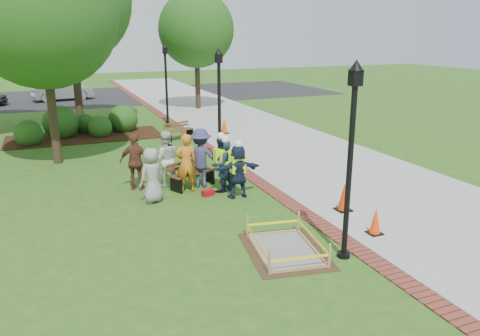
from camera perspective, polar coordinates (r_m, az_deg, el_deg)
name	(u,v)px	position (r m, az deg, el deg)	size (l,w,h in m)	color
ground	(240,217)	(12.59, -0.04, -6.03)	(100.00, 100.00, 0.00)	#285116
sidewalk	(257,132)	(23.31, 2.05, 4.39)	(6.00, 60.00, 0.02)	#9E9E99
brick_edging	(194,137)	(22.20, -5.64, 3.74)	(0.50, 60.00, 0.03)	maroon
mulch_bed	(85,137)	(23.32, -18.36, 3.61)	(7.00, 3.00, 0.05)	#381E0F
parking_lot	(109,96)	(38.34, -15.66, 8.44)	(36.00, 12.00, 0.01)	black
wet_concrete_pad	(285,242)	(10.69, 5.54, -8.92)	(2.05, 2.54, 0.55)	#47331E
bench_near	(193,179)	(14.99, -5.80, -1.33)	(1.64, 1.10, 0.85)	brown
bench_far	(179,134)	(21.88, -7.44, 4.12)	(1.50, 0.96, 0.77)	brown
cone_front	(375,222)	(11.91, 16.18, -6.32)	(0.34, 0.34, 0.68)	black
cone_back	(344,198)	(13.20, 12.56, -3.54)	(0.41, 0.41, 0.81)	black
cone_far	(224,126)	(22.93, -1.94, 5.16)	(0.41, 0.41, 0.80)	black
toolbox	(208,193)	(14.20, -3.92, -3.04)	(0.37, 0.20, 0.18)	#A40C16
lamp_near	(351,148)	(9.89, 13.37, 2.44)	(0.28, 0.28, 4.26)	black
lamp_mid	(219,99)	(16.93, -2.55, 8.42)	(0.28, 0.28, 4.26)	black
lamp_far	(166,79)	(24.56, -9.00, 10.64)	(0.28, 0.28, 4.26)	black
tree_left	(41,12)	(18.48, -23.06, 17.08)	(5.35, 5.35, 8.13)	#3D2D1E
tree_back	(69,0)	(25.92, -20.12, 18.63)	(6.11, 6.11, 9.36)	#3D2D1E
tree_right	(196,30)	(30.63, -5.35, 16.46)	(4.75, 4.75, 7.34)	#3D2D1E
shrub_a	(30,145)	(22.57, -24.23, 2.55)	(1.21, 1.21, 1.21)	#184313
shrub_b	(62,138)	(23.66, -20.86, 3.49)	(1.63, 1.63, 1.63)	#184313
shrub_c	(101,137)	(23.21, -16.59, 3.65)	(1.10, 1.10, 1.10)	#184313
shrub_d	(124,131)	(24.23, -13.97, 4.35)	(1.45, 1.45, 1.45)	#184313
shrub_e	(86,133)	(24.40, -18.26, 4.10)	(1.03, 1.03, 1.03)	#184313
casual_person_a	(152,175)	(13.70, -10.68, -0.88)	(0.61, 0.53, 1.61)	gray
casual_person_b	(186,163)	(14.39, -6.59, 0.58)	(0.60, 0.40, 1.83)	orange
casual_person_c	(166,159)	(15.03, -9.04, 1.08)	(0.63, 0.47, 1.79)	silver
casual_person_d	(136,162)	(14.85, -12.55, 0.69)	(0.68, 0.59, 1.79)	brown
casual_person_e	(201,158)	(14.82, -4.79, 1.20)	(0.71, 0.61, 1.89)	#34365C
hivis_worker_a	(238,169)	(13.83, -0.26, -0.11)	(0.52, 0.34, 1.76)	#1B2946
hivis_worker_b	(225,164)	(14.36, -1.80, 0.50)	(0.57, 0.43, 1.76)	#152139
hivis_worker_c	(221,162)	(14.39, -2.31, 0.71)	(0.65, 0.59, 1.86)	#161739
parked_car_b	(64,100)	(37.00, -20.71, 7.73)	(4.61, 2.00, 1.50)	#9B9A9F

